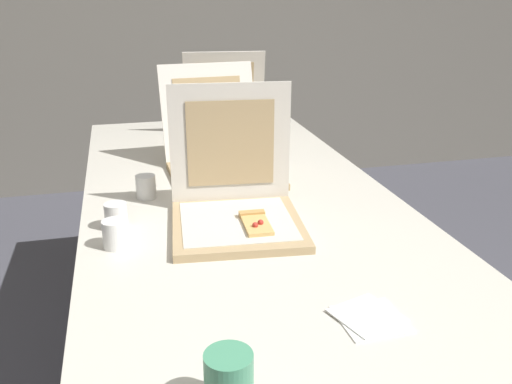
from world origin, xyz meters
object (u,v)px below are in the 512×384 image
object	(u,v)px
cup_white_near_center	(116,216)
table	(238,206)
cup_white_near_left	(115,234)
cup_white_mid	(146,187)
cup_printed_front	(229,382)
pizza_box_front	(236,206)
pizza_box_middle	(221,160)
napkin_pile	(369,317)
pizza_box_back	(226,127)

from	to	relation	value
cup_white_near_center	table	bearing A→B (deg)	26.21
cup_white_near_left	cup_white_near_center	xyz separation A→B (m)	(0.00, 0.12, 0.00)
cup_white_mid	cup_printed_front	xyz separation A→B (m)	(0.07, -0.97, 0.01)
pizza_box_front	cup_white_mid	world-z (taller)	pizza_box_front
pizza_box_front	pizza_box_middle	distance (m)	0.44
table	pizza_box_front	world-z (taller)	pizza_box_front
cup_white_mid	napkin_pile	world-z (taller)	cup_white_mid
table	cup_white_mid	distance (m)	0.30
pizza_box_back	cup_white_mid	world-z (taller)	pizza_box_back
cup_white_near_left	table	bearing A→B (deg)	38.31
pizza_box_front	napkin_pile	xyz separation A→B (m)	(0.16, -0.52, -0.05)
table	pizza_box_back	size ratio (longest dim) A/B	5.39
cup_printed_front	pizza_box_middle	bearing A→B (deg)	80.01
cup_white_mid	cup_printed_front	distance (m)	0.98
cup_white_mid	cup_printed_front	size ratio (longest dim) A/B	0.72
pizza_box_front	napkin_pile	bearing A→B (deg)	-66.92
cup_white_mid	cup_white_near_center	bearing A→B (deg)	-113.21
table	cup_printed_front	bearing A→B (deg)	-103.08
pizza_box_back	cup_white_mid	xyz separation A→B (m)	(-0.38, -0.63, -0.02)
pizza_box_front	pizza_box_middle	size ratio (longest dim) A/B	0.82
pizza_box_front	pizza_box_back	bearing A→B (deg)	86.56
pizza_box_middle	cup_white_near_center	world-z (taller)	pizza_box_middle
cup_white_near_left	cup_printed_front	world-z (taller)	cup_printed_front
pizza_box_front	cup_printed_front	world-z (taller)	pizza_box_front
table	pizza_box_front	bearing A→B (deg)	-103.24
cup_white_near_center	pizza_box_middle	bearing A→B (deg)	46.51
pizza_box_front	table	bearing A→B (deg)	82.64
napkin_pile	table	bearing A→B (deg)	97.89
pizza_box_middle	cup_white_near_left	world-z (taller)	pizza_box_middle
pizza_box_front	cup_printed_front	size ratio (longest dim) A/B	3.81
pizza_box_back	cup_white_near_left	size ratio (longest dim) A/B	5.34
cup_white_mid	cup_printed_front	bearing A→B (deg)	-85.77
napkin_pile	cup_white_near_center	bearing A→B (deg)	130.46
table	pizza_box_back	bearing A→B (deg)	82.14
pizza_box_middle	cup_white_near_left	xyz separation A→B (m)	(-0.37, -0.50, -0.02)
cup_white_mid	cup_white_near_left	bearing A→B (deg)	-106.28
pizza_box_middle	table	bearing A→B (deg)	-87.68
pizza_box_front	cup_white_near_center	bearing A→B (deg)	177.11
table	pizza_box_back	world-z (taller)	pizza_box_back
cup_white_near_center	napkin_pile	world-z (taller)	cup_white_near_center
napkin_pile	pizza_box_front	bearing A→B (deg)	107.20
table	cup_white_near_left	world-z (taller)	cup_white_near_left
table	pizza_box_middle	bearing A→B (deg)	95.33
pizza_box_middle	cup_white_near_center	bearing A→B (deg)	-136.50
cup_white_near_left	cup_white_near_center	world-z (taller)	same
table	napkin_pile	bearing A→B (deg)	-82.11
pizza_box_middle	cup_white_near_left	distance (m)	0.63
pizza_box_back	cup_printed_front	xyz separation A→B (m)	(-0.31, -1.60, -0.00)
table	pizza_box_middle	world-z (taller)	pizza_box_middle
pizza_box_middle	cup_white_mid	distance (m)	0.32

